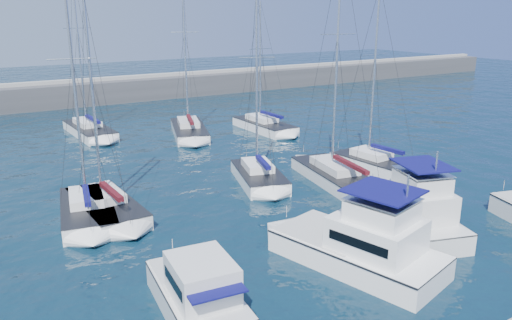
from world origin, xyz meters
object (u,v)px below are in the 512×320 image
motor_yacht_port_inner (364,246)px  sailboat_back_c (264,126)px  motor_yacht_stbd_inner (411,212)px  sailboat_mid_c (259,176)px  sailboat_mid_a (87,210)px  motor_yacht_port_outer (198,295)px  sailboat_mid_b (106,207)px  sailboat_back_b (189,130)px  sailboat_mid_e (375,163)px  sailboat_mid_d (338,177)px  sailboat_back_a (89,130)px

motor_yacht_port_inner → sailboat_back_c: sailboat_back_c is taller
sailboat_back_c → motor_yacht_stbd_inner: bearing=-105.3°
sailboat_mid_c → sailboat_back_c: sailboat_mid_c is taller
motor_yacht_port_inner → sailboat_back_c: bearing=52.4°
sailboat_mid_a → sailboat_back_c: (22.10, 14.50, -0.03)m
motor_yacht_port_inner → sailboat_back_c: size_ratio=0.67×
motor_yacht_port_outer → sailboat_mid_b: bearing=97.4°
sailboat_back_b → sailboat_mid_a: bearing=-112.2°
sailboat_mid_e → sailboat_back_c: sailboat_mid_e is taller
sailboat_back_b → sailboat_back_c: sailboat_back_b is taller
sailboat_mid_d → motor_yacht_stbd_inner: bearing=-91.8°
sailboat_mid_b → sailboat_back_b: sailboat_back_b is taller
motor_yacht_stbd_inner → sailboat_mid_e: bearing=73.0°
sailboat_mid_c → sailboat_mid_e: size_ratio=1.01×
sailboat_mid_a → sailboat_mid_c: (12.50, 0.14, 0.00)m
sailboat_mid_d → sailboat_back_c: bearing=85.5°
sailboat_back_b → sailboat_back_c: bearing=2.1°
motor_yacht_port_outer → sailboat_back_a: sailboat_back_a is taller
sailboat_mid_e → sailboat_back_a: sailboat_back_a is taller
sailboat_mid_c → sailboat_back_c: 17.27m
motor_yacht_port_inner → sailboat_mid_e: bearing=29.2°
sailboat_mid_a → sailboat_mid_c: size_ratio=1.05×
sailboat_mid_e → sailboat_mid_a: bearing=169.7°
motor_yacht_port_outer → sailboat_back_c: bearing=59.2°
sailboat_back_a → motor_yacht_port_outer: bearing=-99.7°
sailboat_mid_b → sailboat_mid_d: sailboat_mid_d is taller
motor_yacht_port_inner → sailboat_back_b: (4.17, 30.21, -0.60)m
motor_yacht_port_inner → sailboat_back_b: size_ratio=0.55×
motor_yacht_stbd_inner → sailboat_mid_d: (1.86, 8.53, -0.60)m
motor_yacht_port_inner → sailboat_mid_a: 16.86m
motor_yacht_port_inner → sailboat_mid_a: sailboat_mid_a is taller
sailboat_mid_e → sailboat_back_a: size_ratio=0.84×
sailboat_mid_d → sailboat_back_b: bearing=109.3°
sailboat_back_a → sailboat_back_c: bearing=-27.9°
sailboat_mid_b → sailboat_mid_c: bearing=-1.8°
motor_yacht_port_inner → motor_yacht_stbd_inner: same height
motor_yacht_port_outer → motor_yacht_port_inner: bearing=2.9°
sailboat_mid_b → sailboat_mid_e: (21.08, -1.88, 0.02)m
motor_yacht_port_inner → sailboat_mid_e: sailboat_mid_e is taller
sailboat_back_c → sailboat_mid_d: bearing=-106.2°
sailboat_mid_d → sailboat_back_a: (-11.85, 25.23, 0.01)m
motor_yacht_port_outer → sailboat_back_c: sailboat_back_c is taller
sailboat_mid_d → motor_yacht_port_inner: bearing=-114.4°
motor_yacht_port_outer → motor_yacht_stbd_inner: 14.18m
sailboat_mid_e → sailboat_back_b: sailboat_back_b is taller
sailboat_back_c → motor_yacht_port_inner: bearing=-114.4°
motor_yacht_port_outer → sailboat_mid_e: (20.80, 11.02, -0.41)m
sailboat_mid_c → motor_yacht_stbd_inner: bearing=-58.1°
motor_yacht_port_outer → sailboat_back_a: size_ratio=0.38×
sailboat_back_c → sailboat_back_b: bearing=162.5°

